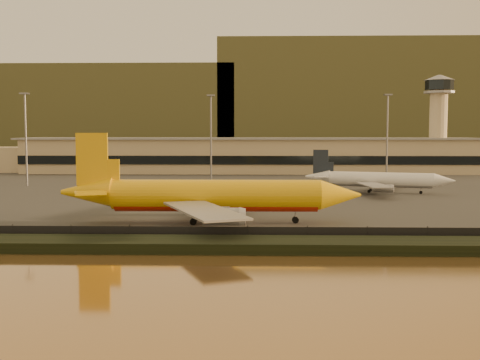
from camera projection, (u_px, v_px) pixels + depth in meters
name	position (u px, v px, depth m)	size (l,w,h in m)	color
ground	(236.00, 229.00, 93.93)	(900.00, 900.00, 0.00)	black
embankment	(232.00, 245.00, 76.93)	(320.00, 7.00, 1.40)	black
tarmac	(247.00, 179.00, 188.57)	(320.00, 220.00, 0.20)	#2D2D2D
perimeter_fence	(233.00, 235.00, 80.87)	(300.00, 0.05, 2.20)	black
terminal_building	(208.00, 156.00, 218.90)	(202.00, 25.00, 12.60)	tan
control_tower	(438.00, 113.00, 220.75)	(11.20, 11.20, 35.50)	tan
apron_light_masts	(299.00, 129.00, 166.96)	(152.20, 12.20, 25.40)	slate
distant_hills	(223.00, 108.00, 430.68)	(470.00, 160.00, 70.00)	brown
dhl_cargo_jet	(211.00, 196.00, 98.22)	(49.11, 48.32, 14.73)	#E8AE0C
white_narrowbody_jet	(378.00, 180.00, 146.91)	(35.37, 33.72, 10.34)	white
gse_vehicle_yellow	(248.00, 198.00, 126.22)	(4.50, 2.02, 2.02)	#E8AE0C
gse_vehicle_white	(137.00, 195.00, 132.69)	(3.62, 1.63, 1.63)	white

